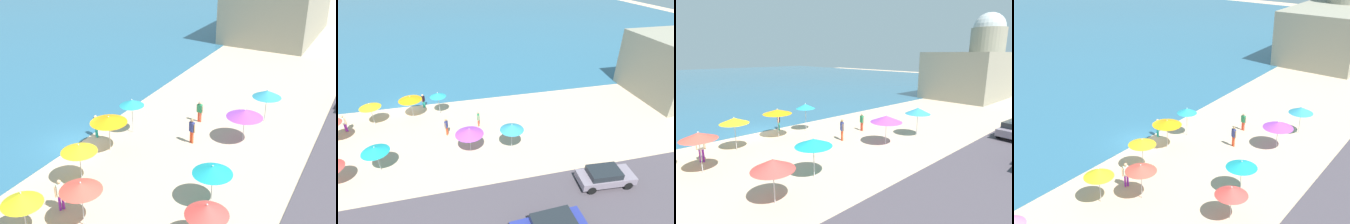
{
  "view_description": "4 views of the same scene",
  "coord_description": "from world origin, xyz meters",
  "views": [
    {
      "loc": [
        -18.58,
        -16.88,
        13.78
      ],
      "look_at": [
        4.43,
        -4.6,
        1.64
      ],
      "focal_mm": 45.0,
      "sensor_mm": 36.0,
      "label": 1
    },
    {
      "loc": [
        4.64,
        -28.04,
        14.74
      ],
      "look_at": [
        10.07,
        -5.51,
        1.05
      ],
      "focal_mm": 28.0,
      "sensor_mm": 36.0,
      "label": 2
    },
    {
      "loc": [
        -9.47,
        -21.67,
        6.86
      ],
      "look_at": [
        8.16,
        -2.26,
        1.02
      ],
      "focal_mm": 28.0,
      "sensor_mm": 36.0,
      "label": 3
    },
    {
      "loc": [
        -23.22,
        -21.55,
        16.07
      ],
      "look_at": [
        3.94,
        -1.42,
        1.74
      ],
      "focal_mm": 45.0,
      "sensor_mm": 36.0,
      "label": 4
    }
  ],
  "objects": [
    {
      "name": "bather_1",
      "position": [
        3.99,
        -6.63,
        0.99
      ],
      "size": [
        0.35,
        0.53,
        1.77
      ],
      "color": "#F7502A",
      "rests_on": "ground_plane"
    },
    {
      "name": "beach_umbrella_1",
      "position": [
        9.51,
        -9.99,
        2.19
      ],
      "size": [
        2.1,
        2.1,
        2.52
      ],
      "color": "#B2B2B7",
      "rests_on": "ground_plane"
    },
    {
      "name": "bather_3",
      "position": [
        -5.6,
        -3.74,
        1.03
      ],
      "size": [
        0.51,
        0.37,
        1.82
      ],
      "color": "purple",
      "rests_on": "ground_plane"
    },
    {
      "name": "bather_2",
      "position": [
        7.15,
        -5.78,
        0.91
      ],
      "size": [
        0.28,
        0.56,
        1.63
      ],
      "color": "#F04B30",
      "rests_on": "ground_plane"
    },
    {
      "name": "bather_0",
      "position": [
        1.67,
        -0.52,
        0.91
      ],
      "size": [
        0.38,
        0.5,
        1.63
      ],
      "color": "teal",
      "rests_on": "ground_plane"
    },
    {
      "name": "beach_umbrella_6",
      "position": [
        0.6,
        -2.41,
        2.2
      ],
      "size": [
        2.37,
        2.37,
        2.46
      ],
      "color": "#B2B2B7",
      "rests_on": "ground_plane"
    },
    {
      "name": "beach_umbrella_7",
      "position": [
        3.41,
        -2.34,
        2.26
      ],
      "size": [
        1.7,
        1.7,
        2.54
      ],
      "color": "#B2B2B7",
      "rests_on": "ground_plane"
    },
    {
      "name": "beach_umbrella_10",
      "position": [
        -6.04,
        -5.54,
        2.27
      ],
      "size": [
        2.08,
        2.08,
        2.55
      ],
      "color": "#B2B2B7",
      "rests_on": "ground_plane"
    },
    {
      "name": "beach_umbrella_2",
      "position": [
        -4.42,
        -11.29,
        1.94
      ],
      "size": [
        2.05,
        2.05,
        2.27
      ],
      "color": "#B2B2B7",
      "rests_on": "ground_plane"
    },
    {
      "name": "beach_umbrella_4",
      "position": [
        5.89,
        -9.55,
        2.02
      ],
      "size": [
        2.45,
        2.45,
        2.34
      ],
      "color": "#B2B2B7",
      "rests_on": "ground_plane"
    },
    {
      "name": "ground_plane",
      "position": [
        0.0,
        0.0,
        0.0
      ],
      "size": [
        160.0,
        160.0,
        0.0
      ],
      "primitive_type": "plane",
      "color": "#C9AB8D"
    },
    {
      "name": "harbor_fortress",
      "position": [
        36.37,
        -3.99,
        4.58
      ],
      "size": [
        16.12,
        10.0,
        13.66
      ],
      "color": "gray",
      "rests_on": "ground_plane"
    },
    {
      "name": "beach_umbrella_8",
      "position": [
        -1.45,
        -10.32,
        2.05
      ],
      "size": [
        2.13,
        2.13,
        2.34
      ],
      "color": "#B2B2B7",
      "rests_on": "ground_plane"
    },
    {
      "name": "beach_umbrella_9",
      "position": [
        -3.14,
        -3.08,
        2.21
      ],
      "size": [
        2.04,
        2.04,
        2.48
      ],
      "color": "#B2B2B7",
      "rests_on": "ground_plane"
    }
  ]
}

